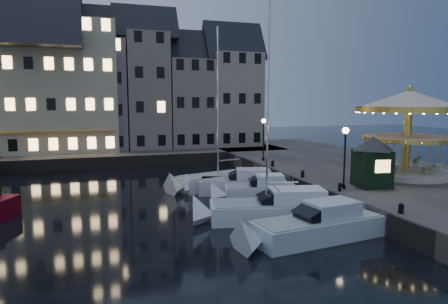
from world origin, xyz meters
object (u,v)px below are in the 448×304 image
object	(u,v)px
motorboat_c	(274,210)
motorboat_e	(237,185)
motorboat_b	(312,228)
motorboat_f	(221,181)
streetlamp_c	(264,133)
bollard_d	(273,163)
motorboat_d	(255,192)
bollard_b	(340,187)
carousel	(408,116)
ticket_kiosk	(373,153)
bollard_c	(303,174)
streetlamp_b	(345,149)
streetlamp_d	(405,136)
bollard_a	(401,208)

from	to	relation	value
motorboat_c	motorboat_e	bearing A→B (deg)	87.56
motorboat_b	motorboat_f	bearing A→B (deg)	92.70
streetlamp_c	bollard_d	distance (m)	4.29
streetlamp_c	motorboat_d	size ratio (longest dim) A/B	0.67
bollard_d	motorboat_d	bearing A→B (deg)	-124.07
bollard_b	carousel	size ratio (longest dim) A/B	0.07
ticket_kiosk	streetlamp_c	bearing A→B (deg)	99.51
carousel	motorboat_c	bearing A→B (deg)	-163.19
bollard_b	motorboat_c	distance (m)	5.23
bollard_c	bollard_d	xyz separation A→B (m)	(0.00, 5.50, 0.00)
bollard_b	motorboat_d	world-z (taller)	motorboat_d
bollard_d	carousel	distance (m)	11.79
bollard_b	streetlamp_b	bearing A→B (deg)	39.81
streetlamp_b	motorboat_e	xyz separation A→B (m)	(-5.39, 6.15, -3.38)
motorboat_c	carousel	xyz separation A→B (m)	(13.36, 4.03, 5.30)
streetlamp_c	carousel	bearing A→B (deg)	-54.40
bollard_b	motorboat_c	bearing A→B (deg)	-171.91
motorboat_d	bollard_c	bearing A→B (deg)	12.74
streetlamp_c	streetlamp_d	distance (m)	13.04
streetlamp_d	bollard_a	bearing A→B (deg)	-132.47
motorboat_b	motorboat_d	bearing A→B (deg)	87.96
streetlamp_c	motorboat_d	distance (m)	11.67
streetlamp_c	bollard_c	world-z (taller)	streetlamp_c
streetlamp_b	motorboat_f	world-z (taller)	motorboat_f
streetlamp_b	bollard_a	bearing A→B (deg)	-95.71
motorboat_b	ticket_kiosk	size ratio (longest dim) A/B	2.07
bollard_d	motorboat_e	bearing A→B (deg)	-141.23
streetlamp_c	bollard_b	size ratio (longest dim) A/B	7.32
streetlamp_d	bollard_d	size ratio (longest dim) A/B	7.32
bollard_d	ticket_kiosk	bearing A→B (deg)	-74.00
motorboat_c	streetlamp_c	bearing A→B (deg)	68.83
bollard_b	motorboat_f	distance (m)	10.70
motorboat_d	carousel	world-z (taller)	carousel
streetlamp_c	motorboat_d	world-z (taller)	streetlamp_c
bollard_c	streetlamp_d	bearing A→B (deg)	11.86
streetlamp_d	bollard_d	world-z (taller)	streetlamp_d
streetlamp_b	motorboat_d	bearing A→B (deg)	144.91
streetlamp_c	motorboat_b	world-z (taller)	streetlamp_c
streetlamp_b	motorboat_c	world-z (taller)	motorboat_c
streetlamp_d	ticket_kiosk	distance (m)	11.42
bollard_d	motorboat_c	distance (m)	12.36
bollard_d	motorboat_e	xyz separation A→B (m)	(-4.79, -3.85, -0.96)
motorboat_e	ticket_kiosk	distance (m)	10.24
bollard_d	bollard_b	bearing A→B (deg)	-90.00
streetlamp_c	ticket_kiosk	world-z (taller)	streetlamp_c
streetlamp_d	motorboat_c	distance (m)	19.18
streetlamp_b	streetlamp_c	world-z (taller)	same
motorboat_b	motorboat_c	distance (m)	3.77
streetlamp_d	motorboat_e	xyz separation A→B (m)	(-16.69, -0.85, -3.38)
streetlamp_b	bollard_a	world-z (taller)	streetlamp_b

